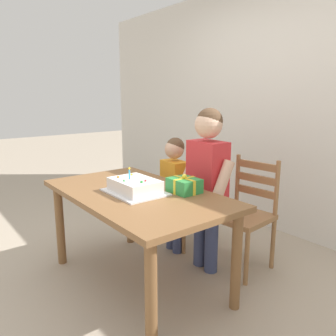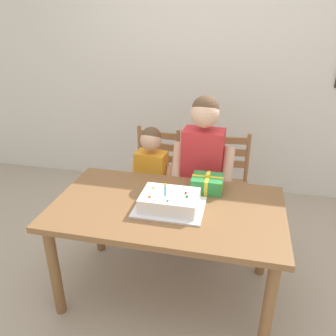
% 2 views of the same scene
% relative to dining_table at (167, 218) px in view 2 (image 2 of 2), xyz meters
% --- Properties ---
extents(ground_plane, '(20.00, 20.00, 0.00)m').
position_rel_dining_table_xyz_m(ground_plane, '(0.00, 0.00, -0.64)').
color(ground_plane, tan).
extents(back_wall, '(6.40, 0.11, 2.60)m').
position_rel_dining_table_xyz_m(back_wall, '(0.01, 1.79, 0.66)').
color(back_wall, silver).
rests_on(back_wall, ground).
extents(dining_table, '(1.50, 0.85, 0.73)m').
position_rel_dining_table_xyz_m(dining_table, '(0.00, 0.00, 0.00)').
color(dining_table, brown).
rests_on(dining_table, ground).
extents(birthday_cake, '(0.44, 0.34, 0.19)m').
position_rel_dining_table_xyz_m(birthday_cake, '(0.02, -0.03, 0.15)').
color(birthday_cake, silver).
rests_on(birthday_cake, dining_table).
extents(gift_box_red_large, '(0.22, 0.19, 0.14)m').
position_rel_dining_table_xyz_m(gift_box_red_large, '(0.23, 0.27, 0.15)').
color(gift_box_red_large, '#2D8E42').
rests_on(gift_box_red_large, dining_table).
extents(chair_left, '(0.46, 0.46, 0.92)m').
position_rel_dining_table_xyz_m(chair_left, '(-0.32, 0.85, -0.17)').
color(chair_left, '#996B42').
rests_on(chair_left, ground).
extents(chair_right, '(0.46, 0.46, 0.92)m').
position_rel_dining_table_xyz_m(chair_right, '(0.32, 0.85, -0.17)').
color(chair_right, '#996B42').
rests_on(chair_right, ground).
extents(child_older, '(0.49, 0.28, 1.33)m').
position_rel_dining_table_xyz_m(child_older, '(0.15, 0.57, 0.17)').
color(child_older, '#38426B').
rests_on(child_older, ground).
extents(child_younger, '(0.40, 0.23, 1.06)m').
position_rel_dining_table_xyz_m(child_younger, '(-0.26, 0.57, 0.01)').
color(child_younger, '#38426B').
rests_on(child_younger, ground).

